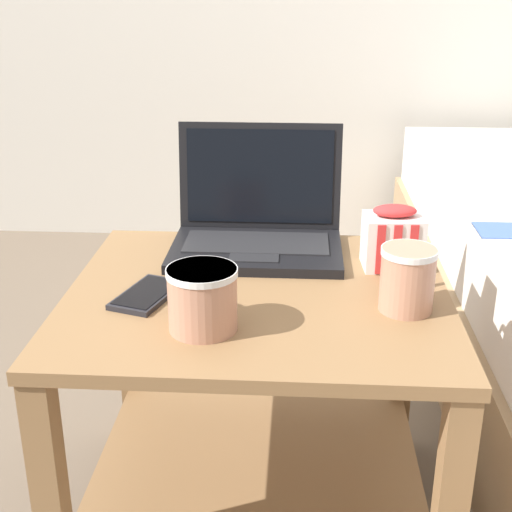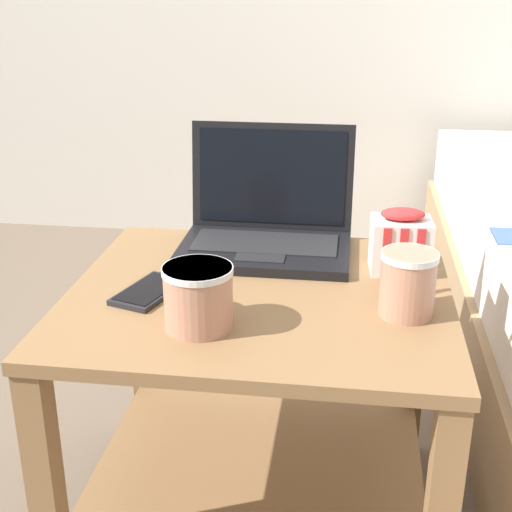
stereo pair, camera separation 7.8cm
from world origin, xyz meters
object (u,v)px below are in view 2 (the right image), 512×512
(laptop, at_px, (267,225))
(snack_bag, at_px, (401,243))
(mug_front_right, at_px, (408,280))
(cell_phone, at_px, (150,291))
(mug_front_left, at_px, (197,293))

(laptop, relative_size, snack_bag, 2.75)
(laptop, bearing_deg, mug_front_right, -45.28)
(mug_front_right, relative_size, snack_bag, 1.12)
(cell_phone, bearing_deg, mug_front_right, -2.17)
(mug_front_left, bearing_deg, mug_front_right, 15.65)
(mug_front_left, height_order, mug_front_right, mug_front_right)
(laptop, bearing_deg, cell_phone, -124.98)
(mug_front_left, bearing_deg, snack_bag, 40.34)
(mug_front_right, bearing_deg, cell_phone, 177.83)
(mug_front_right, xyz_separation_m, snack_bag, (-0.00, 0.18, -0.00))
(mug_front_right, bearing_deg, mug_front_left, -164.35)
(cell_phone, bearing_deg, mug_front_left, -44.57)
(mug_front_left, height_order, snack_bag, snack_bag)
(laptop, height_order, cell_phone, laptop)
(laptop, relative_size, mug_front_right, 2.45)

